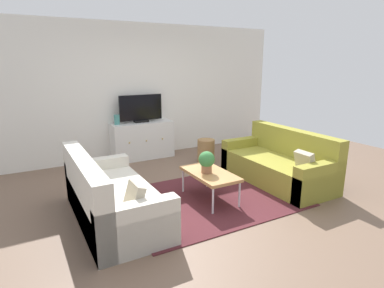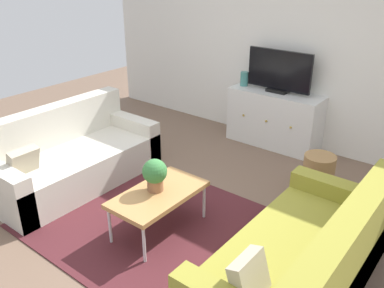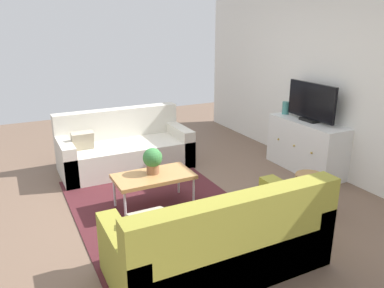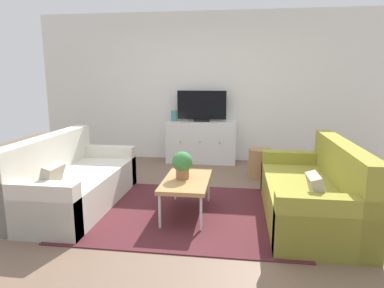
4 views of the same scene
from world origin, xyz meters
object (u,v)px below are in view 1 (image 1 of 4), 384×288
Objects in this scene: couch_right_side at (281,165)px; glass_vase at (117,120)px; coffee_table at (210,174)px; tv_console at (142,140)px; couch_left_side at (108,200)px; wicker_basket at (206,151)px; potted_plant at (207,161)px; flat_screen_tv at (141,109)px.

glass_vase is (-2.05, 2.37, 0.57)m from couch_right_side.
coffee_table is 0.74× the size of tv_console.
couch_right_side is (2.89, 0.00, 0.00)m from couch_left_side.
wicker_basket is (2.35, 1.51, -0.05)m from couch_left_side.
wicker_basket is at bearing -29.88° from glass_vase.
coffee_table is (-1.43, -0.07, 0.11)m from couch_right_side.
couch_right_side is at bearing 2.24° from potted_plant.
glass_vase reaches higher than wicker_basket.
tv_console is (1.35, 2.37, 0.10)m from couch_left_side.
wicker_basket reaches higher than coffee_table.
flat_screen_tv is at bearing 92.45° from coffee_table.
glass_vase is at bearing 104.04° from coffee_table.
couch_left_side is 2.07× the size of coffee_table.
potted_plant is at bearing -88.65° from flat_screen_tv.
couch_right_side reaches higher than coffee_table.
potted_plant is 0.68× the size of wicker_basket.
tv_console is 1.41× the size of flat_screen_tv.
couch_right_side reaches higher than wicker_basket.
tv_console is 2.75× the size of wicker_basket.
couch_right_side is at bearing -57.04° from tv_console.
potted_plant is 0.25× the size of tv_console.
coffee_table is 1.04× the size of flat_screen_tv.
potted_plant is at bearing 163.93° from coffee_table.
glass_vase is at bearing 70.53° from couch_left_side.
flat_screen_tv reaches higher than tv_console.
coffee_table is at bearing -75.96° from glass_vase.
potted_plant is 2.44m from tv_console.
potted_plant is 1.60× the size of glass_vase.
coffee_table is at bearing -87.55° from flat_screen_tv.
glass_vase is (-0.56, 2.43, 0.26)m from potted_plant.
couch_left_side is 1.00× the size of couch_right_side.
glass_vase is at bearing -177.74° from flat_screen_tv.
tv_console is at bearing 60.46° from couch_left_side.
couch_right_side is at bearing 2.86° from coffee_table.
wicker_basket is (1.01, -0.87, -0.15)m from tv_console.
flat_screen_tv is 1.94× the size of wicker_basket.
potted_plant is 2.49m from flat_screen_tv.
wicker_basket is (-0.53, 1.51, -0.05)m from couch_right_side.
tv_console is (-0.11, 2.45, -0.01)m from coffee_table.
couch_left_side is 2.85m from flat_screen_tv.
tv_console reaches higher than wicker_basket.
couch_left_side is 2.89m from couch_right_side.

